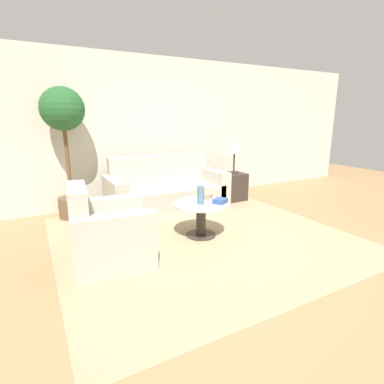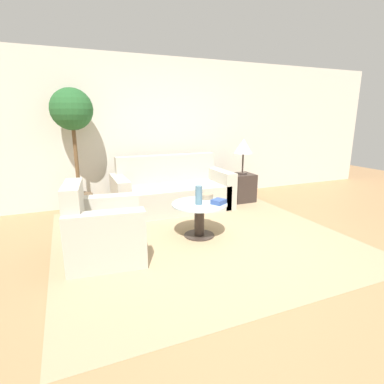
% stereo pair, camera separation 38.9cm
% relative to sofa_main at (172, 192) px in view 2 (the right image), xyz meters
% --- Properties ---
extents(ground_plane, '(14.00, 14.00, 0.00)m').
position_rel_sofa_main_xyz_m(ground_plane, '(0.05, -1.92, -0.29)').
color(ground_plane, '#9E754C').
extents(wall_back, '(10.00, 0.06, 2.60)m').
position_rel_sofa_main_xyz_m(wall_back, '(0.05, 0.70, 1.01)').
color(wall_back, beige).
rests_on(wall_back, ground_plane).
extents(rug, '(3.64, 3.48, 0.01)m').
position_rel_sofa_main_xyz_m(rug, '(-0.08, -1.33, -0.29)').
color(rug, tan).
rests_on(rug, ground_plane).
extents(sofa_main, '(1.98, 0.87, 0.91)m').
position_rel_sofa_main_xyz_m(sofa_main, '(0.00, 0.00, 0.00)').
color(sofa_main, '#B2AD9E').
rests_on(sofa_main, ground_plane).
extents(armchair, '(0.90, 0.95, 0.87)m').
position_rel_sofa_main_xyz_m(armchair, '(-1.35, -1.46, 0.00)').
color(armchair, '#B2AD9E').
rests_on(armchair, ground_plane).
extents(coffee_table, '(0.73, 0.73, 0.45)m').
position_rel_sofa_main_xyz_m(coffee_table, '(-0.08, -1.33, 0.00)').
color(coffee_table, '#332823').
rests_on(coffee_table, ground_plane).
extents(side_table, '(0.41, 0.41, 0.52)m').
position_rel_sofa_main_xyz_m(side_table, '(1.37, -0.06, -0.03)').
color(side_table, '#332823').
rests_on(side_table, ground_plane).
extents(table_lamp, '(0.35, 0.35, 0.65)m').
position_rel_sofa_main_xyz_m(table_lamp, '(1.37, -0.06, 0.73)').
color(table_lamp, '#332823').
rests_on(table_lamp, side_table).
extents(potted_plant, '(0.63, 0.63, 1.98)m').
position_rel_sofa_main_xyz_m(potted_plant, '(-1.48, 0.31, 1.10)').
color(potted_plant, brown).
rests_on(potted_plant, ground_plane).
extents(vase, '(0.09, 0.09, 0.24)m').
position_rel_sofa_main_xyz_m(vase, '(-0.10, -1.36, 0.28)').
color(vase, slate).
rests_on(vase, coffee_table).
extents(bowl, '(0.19, 0.19, 0.07)m').
position_rel_sofa_main_xyz_m(bowl, '(0.11, -1.14, 0.20)').
color(bowl, gray).
rests_on(bowl, coffee_table).
extents(book_stack, '(0.22, 0.21, 0.06)m').
position_rel_sofa_main_xyz_m(book_stack, '(0.14, -1.44, 0.19)').
color(book_stack, '#334C8C').
rests_on(book_stack, coffee_table).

